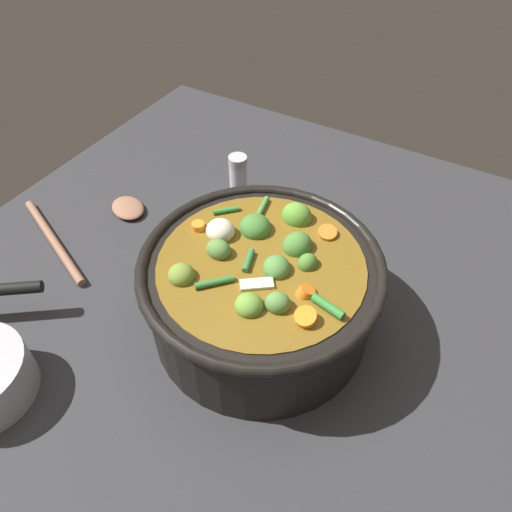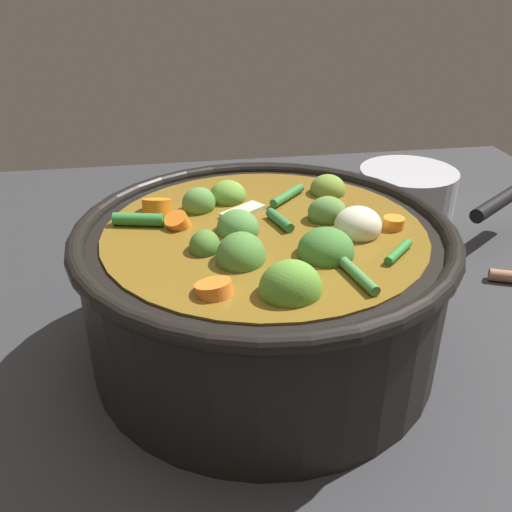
{
  "view_description": "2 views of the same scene",
  "coord_description": "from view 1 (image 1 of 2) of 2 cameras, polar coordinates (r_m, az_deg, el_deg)",
  "views": [
    {
      "loc": [
        -0.2,
        0.36,
        0.57
      ],
      "look_at": [
        0.02,
        -0.02,
        0.11
      ],
      "focal_mm": 32.82,
      "sensor_mm": 36.0,
      "label": 1
    },
    {
      "loc": [
        -0.08,
        -0.42,
        0.33
      ],
      "look_at": [
        -0.01,
        -0.01,
        0.1
      ],
      "focal_mm": 39.21,
      "sensor_mm": 36.0,
      "label": 2
    }
  ],
  "objects": [
    {
      "name": "cooking_pot",
      "position": [
        0.65,
        0.62,
        -4.24
      ],
      "size": [
        0.33,
        0.33,
        0.15
      ],
      "color": "black",
      "rests_on": "ground_plane"
    },
    {
      "name": "wooden_spoon",
      "position": [
        0.88,
        -18.88,
        3.99
      ],
      "size": [
        0.23,
        0.22,
        0.02
      ],
      "color": "#95644C",
      "rests_on": "ground_plane"
    },
    {
      "name": "salt_shaker",
      "position": [
        0.88,
        -2.18,
        9.6
      ],
      "size": [
        0.03,
        0.03,
        0.09
      ],
      "color": "silver",
      "rests_on": "ground_plane"
    },
    {
      "name": "ground_plane",
      "position": [
        0.7,
        0.57,
        -7.88
      ],
      "size": [
        1.1,
        1.1,
        0.0
      ],
      "primitive_type": "plane",
      "color": "#2D2D30"
    }
  ]
}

